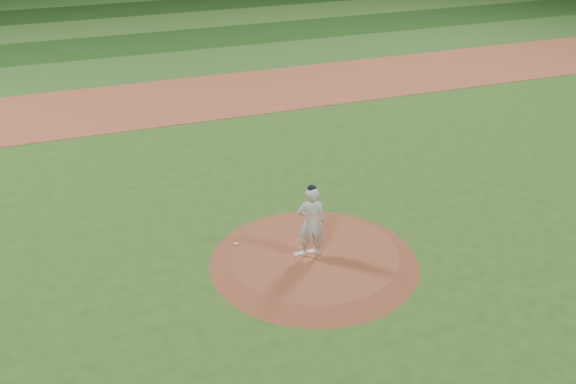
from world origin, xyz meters
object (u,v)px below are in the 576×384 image
Objects in this scene: rosin_bag at (236,244)px; pitcher_on_mound at (311,222)px; pitching_rubber at (304,252)px; pitchers_mound at (314,258)px.

rosin_bag is 2.26m from pitcher_on_mound.
rosin_bag is (-1.56, 1.01, 0.02)m from pitching_rubber.
pitcher_on_mound reaches higher than pitching_rubber.
pitchers_mound is at bearing 10.49° from pitcher_on_mound.
rosin_bag reaches higher than pitchers_mound.
rosin_bag is 0.06× the size of pitcher_on_mound.
pitching_rubber is 0.28× the size of pitcher_on_mound.
pitcher_on_mound is (-0.12, -0.02, 1.13)m from pitchers_mound.
pitchers_mound is 9.76× the size of pitching_rubber.
rosin_bag is at bearing 145.40° from pitcher_on_mound.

